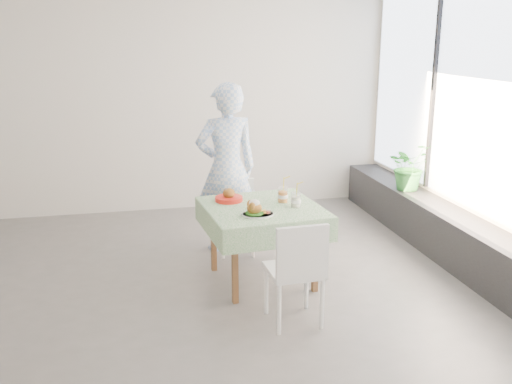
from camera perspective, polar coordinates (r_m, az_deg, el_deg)
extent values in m
plane|color=#5B5856|center=(5.50, -7.28, -9.17)|extent=(6.00, 6.00, 0.00)
cube|color=silver|center=(7.55, -9.49, 8.55)|extent=(6.00, 0.02, 2.80)
cube|color=silver|center=(2.67, -3.14, -3.80)|extent=(6.00, 0.02, 2.80)
cube|color=silver|center=(6.10, 21.66, 6.08)|extent=(0.02, 5.00, 2.80)
cube|color=#D1E0F9|center=(6.06, 21.66, 8.41)|extent=(0.01, 4.80, 2.18)
cube|color=black|center=(6.27, 19.10, -4.33)|extent=(0.40, 4.80, 0.50)
cube|color=brown|center=(5.30, 0.65, -1.78)|extent=(0.98, 0.98, 0.04)
cube|color=white|center=(5.29, 0.65, -1.51)|extent=(1.14, 1.14, 0.01)
cube|color=white|center=(6.09, -1.87, -2.57)|extent=(0.42, 0.42, 0.04)
cube|color=white|center=(6.19, -1.94, -0.30)|extent=(0.37, 0.09, 0.37)
cube|color=white|center=(4.64, 3.81, -7.82)|extent=(0.44, 0.44, 0.04)
cube|color=white|center=(4.39, 4.66, -6.01)|extent=(0.42, 0.06, 0.42)
imported|color=#8EB3E4|center=(6.06, -2.96, 2.36)|extent=(0.70, 0.50, 1.82)
cylinder|color=white|center=(5.03, 0.20, -2.25)|extent=(0.29, 0.29, 0.02)
cylinder|color=#1C5816|center=(5.02, -0.16, -2.12)|extent=(0.16, 0.16, 0.02)
ellipsoid|color=#956224|center=(5.01, -0.16, -1.63)|extent=(0.13, 0.12, 0.10)
ellipsoid|color=white|center=(4.99, -0.16, -1.12)|extent=(0.10, 0.09, 0.07)
cylinder|color=#A3250F|center=(5.03, 1.21, -2.00)|extent=(0.05, 0.05, 0.03)
cylinder|color=white|center=(5.41, 2.70, -0.32)|extent=(0.10, 0.10, 0.14)
cylinder|color=orange|center=(5.41, 2.69, -0.48)|extent=(0.09, 0.09, 0.10)
cylinder|color=white|center=(5.39, 2.71, 0.43)|extent=(0.10, 0.10, 0.01)
cylinder|color=yellow|center=(5.38, 2.78, 0.95)|extent=(0.01, 0.04, 0.19)
cylinder|color=white|center=(5.27, 4.01, -0.81)|extent=(0.09, 0.09, 0.13)
cylinder|color=beige|center=(5.27, 4.01, -0.97)|extent=(0.08, 0.08, 0.10)
cylinder|color=white|center=(5.25, 4.03, -0.09)|extent=(0.10, 0.10, 0.01)
cylinder|color=yellow|center=(5.24, 4.10, 0.41)|extent=(0.01, 0.03, 0.18)
cylinder|color=red|center=(5.46, -2.73, -0.69)|extent=(0.26, 0.26, 0.04)
cylinder|color=white|center=(5.46, -2.73, -0.58)|extent=(0.22, 0.22, 0.02)
ellipsoid|color=#956224|center=(5.45, -2.74, -0.14)|extent=(0.12, 0.11, 0.10)
imported|color=#2D7727|center=(6.97, 15.09, 2.52)|extent=(0.61, 0.56, 0.57)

